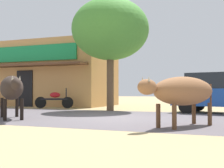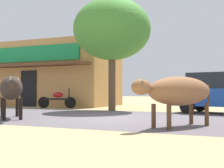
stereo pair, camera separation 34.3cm
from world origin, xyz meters
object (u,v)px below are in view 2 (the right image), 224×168
cow_near_brown (11,88)px  cow_far_dark (179,91)px  parked_hatchback_car (223,93)px  roadside_tree (112,30)px  parked_motorcycle (58,99)px

cow_near_brown → cow_far_dark: (5.52, -0.15, -0.10)m
cow_far_dark → parked_hatchback_car: bearing=82.7°
parked_hatchback_car → cow_far_dark: parked_hatchback_car is taller
roadside_tree → cow_near_brown: roadside_tree is taller
parked_motorcycle → cow_near_brown: cow_near_brown is taller
cow_near_brown → cow_far_dark: bearing=-1.5°
parked_motorcycle → cow_far_dark: bearing=-37.9°
parked_hatchback_car → cow_far_dark: size_ratio=1.54×
parked_hatchback_car → roadside_tree: bearing=-178.5°
roadside_tree → cow_far_dark: (4.12, -5.20, -2.86)m
parked_motorcycle → cow_far_dark: cow_far_dark is taller
parked_hatchback_car → cow_near_brown: 8.08m
roadside_tree → cow_near_brown: size_ratio=2.39×
cow_near_brown → roadside_tree: bearing=74.6°
roadside_tree → cow_far_dark: 7.23m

